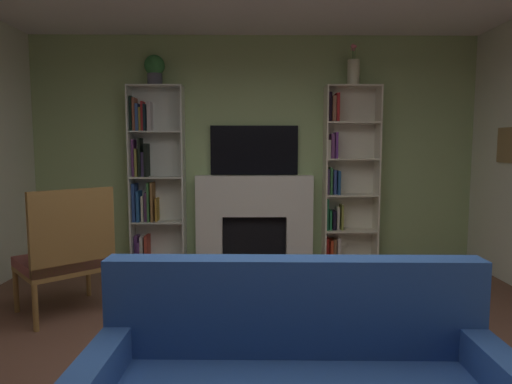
% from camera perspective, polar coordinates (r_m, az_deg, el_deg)
% --- Properties ---
extents(ground_plane, '(6.90, 6.90, 0.00)m').
position_cam_1_polar(ground_plane, '(3.01, 0.30, -23.28)').
color(ground_plane, brown).
extents(wall_back_accent, '(5.54, 0.06, 2.80)m').
position_cam_1_polar(wall_back_accent, '(5.53, -0.23, 5.21)').
color(wall_back_accent, '#9DB978').
rests_on(wall_back_accent, ground_plane).
extents(fireplace, '(1.53, 0.50, 1.11)m').
position_cam_1_polar(fireplace, '(5.47, -0.21, -3.43)').
color(fireplace, white).
rests_on(fireplace, ground_plane).
extents(tv, '(1.07, 0.06, 0.60)m').
position_cam_1_polar(tv, '(5.47, -0.22, 5.38)').
color(tv, black).
rests_on(tv, fireplace).
extents(bookshelf_left, '(0.65, 0.26, 2.18)m').
position_cam_1_polar(bookshelf_left, '(5.56, -13.28, 1.60)').
color(bookshelf_left, silver).
rests_on(bookshelf_left, ground_plane).
extents(bookshelf_right, '(0.65, 0.28, 2.18)m').
position_cam_1_polar(bookshelf_right, '(5.54, 11.22, 1.56)').
color(bookshelf_right, silver).
rests_on(bookshelf_right, ground_plane).
extents(potted_plant, '(0.24, 0.24, 0.35)m').
position_cam_1_polar(potted_plant, '(5.54, -12.90, 15.20)').
color(potted_plant, '#474956').
rests_on(potted_plant, bookshelf_left).
extents(vase_with_flowers, '(0.14, 0.14, 0.48)m').
position_cam_1_polar(vase_with_flowers, '(5.56, 12.40, 14.87)').
color(vase_with_flowers, beige).
rests_on(vase_with_flowers, bookshelf_right).
extents(armchair, '(0.92, 0.91, 1.11)m').
position_cam_1_polar(armchair, '(4.19, -23.14, -7.25)').
color(armchair, olive).
rests_on(armchair, ground_plane).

